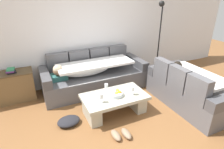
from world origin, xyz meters
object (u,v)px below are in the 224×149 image
Objects in this scene: wine_glass_far_back at (106,86)px; open_magazine at (130,91)px; couch_near_window at (190,90)px; wine_glass_near_right at (133,89)px; book_stack_on_cabinet at (11,71)px; couch_along_wall at (93,76)px; side_cabinet at (17,86)px; floor_lamp at (159,35)px; fruit_bowl at (116,94)px; pair_of_shoes at (121,134)px; crumpled_garment at (69,121)px; coffee_table at (114,102)px; wine_glass_near_left at (101,97)px.

wine_glass_far_back is 0.59× the size of open_magazine.
couch_near_window is 10.39× the size of wine_glass_near_right.
wine_glass_far_back is at bearing -34.57° from book_stack_on_cabinet.
book_stack_on_cabinet is at bearing 172.50° from couch_along_wall.
wine_glass_far_back is (-0.39, 0.32, 0.00)m from wine_glass_near_right.
floor_lamp reaches higher than side_cabinet.
wine_glass_far_back is at bearing 115.55° from fruit_bowl.
wine_glass_near_right is at bearing -36.01° from side_cabinet.
pair_of_shoes is (-0.51, -0.53, -0.45)m from wine_glass_near_right.
open_magazine is 1.26m from crumpled_garment.
couch_near_window reaches higher than coffee_table.
floor_lamp is at bearing 41.40° from pair_of_shoes.
floor_lamp reaches higher than pair_of_shoes.
floor_lamp is (1.92, 0.95, 0.62)m from wine_glass_far_back.
book_stack_on_cabinet is 0.73× the size of pair_of_shoes.
open_magazine is at bearing 51.12° from pair_of_shoes.
coffee_table is 0.70m from pair_of_shoes.
book_stack_on_cabinet is at bearing 127.64° from pair_of_shoes.
book_stack_on_cabinet is 0.57× the size of crumpled_garment.
floor_lamp is (3.55, -0.17, 0.43)m from book_stack_on_cabinet.
couch_near_window is at bearing -43.76° from couch_along_wall.
wine_glass_near_right is 0.51m from wine_glass_far_back.
pair_of_shoes is (0.12, -0.53, -0.45)m from wine_glass_near_left.
coffee_table is 0.90m from crumpled_garment.
coffee_table is 4.29× the size of open_magazine.
floor_lamp reaches higher than book_stack_on_cabinet.
wine_glass_near_left is (-0.34, -0.10, 0.08)m from fruit_bowl.
crumpled_garment is at bearing -168.04° from wine_glass_far_back.
coffee_table reaches higher than pair_of_shoes.
open_magazine is at bearing -32.62° from book_stack_on_cabinet.
couch_near_window is 10.39× the size of wine_glass_far_back.
floor_lamp reaches higher than wine_glass_near_right.
floor_lamp is at bearing 22.34° from crumpled_garment.
wine_glass_near_left is at bearing 102.95° from pair_of_shoes.
fruit_bowl is at bearing 160.57° from wine_glass_near_right.
crumpled_garment is (-0.69, 0.67, 0.01)m from pair_of_shoes.
coffee_table is 0.62× the size of floor_lamp.
wine_glass_far_back is at bearing -153.70° from floor_lamp.
fruit_bowl is 0.14× the size of floor_lamp.
pair_of_shoes is (-0.11, -0.84, -0.45)m from wine_glass_far_back.
pair_of_shoes is 0.97m from crumpled_garment.
coffee_table is at bearing -38.42° from side_cabinet.
wine_glass_far_back is at bearing 135.46° from open_magazine.
fruit_bowl is 1.69× the size of wine_glass_near_right.
wine_glass_near_right is 0.86m from pair_of_shoes.
couch_along_wall reaches higher than open_magazine.
crumpled_garment is at bearing -58.76° from side_cabinet.
fruit_bowl is at bearing 71.16° from pair_of_shoes.
coffee_table is at bearing 161.75° from open_magazine.
wine_glass_near_left and wine_glass_near_right have the same top height.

